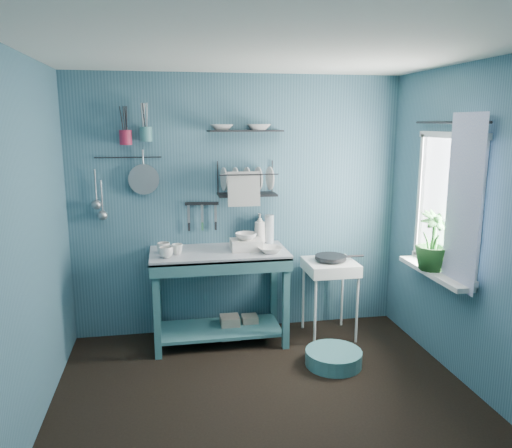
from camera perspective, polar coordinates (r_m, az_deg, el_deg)
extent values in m
plane|color=black|center=(3.90, 1.60, -20.16)|extent=(3.20, 3.20, 0.00)
plane|color=silver|center=(3.35, 1.85, 19.25)|extent=(3.20, 3.20, 0.00)
plane|color=#345A6A|center=(4.86, -1.94, 2.06)|extent=(3.20, 0.00, 3.20)
plane|color=#345A6A|center=(2.04, 10.64, -11.73)|extent=(3.20, 0.00, 3.20)
plane|color=#345A6A|center=(3.47, -25.18, -2.93)|extent=(0.00, 3.00, 3.00)
plane|color=#345A6A|center=(4.05, 24.43, -0.89)|extent=(0.00, 3.00, 3.00)
cube|color=#346A6F|center=(4.75, -4.18, -8.26)|extent=(1.33, 0.79, 0.89)
imported|color=silver|center=(4.43, -10.25, -3.21)|extent=(0.12, 0.12, 0.10)
imported|color=silver|center=(4.52, -8.98, -2.87)|extent=(0.14, 0.14, 0.09)
imported|color=silver|center=(4.58, -10.51, -2.71)|extent=(0.17, 0.17, 0.10)
cube|color=silver|center=(4.62, -1.15, -2.39)|extent=(0.28, 0.22, 0.10)
imported|color=silver|center=(4.60, -1.16, -1.42)|extent=(0.20, 0.19, 0.06)
imported|color=silver|center=(4.83, 0.42, -0.54)|extent=(0.11, 0.12, 0.30)
cylinder|color=#AEBBC2|center=(4.87, 1.53, -0.56)|extent=(0.09, 0.09, 0.28)
imported|color=silver|center=(4.53, 1.61, -2.96)|extent=(0.22, 0.22, 0.05)
cube|color=white|center=(4.94, 8.38, -8.41)|extent=(0.50, 0.50, 0.75)
cylinder|color=black|center=(4.82, 8.53, -3.79)|extent=(0.30, 0.30, 0.03)
cube|color=black|center=(4.79, -6.21, 2.33)|extent=(0.32, 0.04, 0.03)
cube|color=black|center=(4.71, -1.03, 5.20)|extent=(0.56, 0.26, 0.32)
cube|color=black|center=(4.71, -1.22, 10.59)|extent=(0.71, 0.25, 0.02)
imported|color=silver|center=(4.68, -3.95, 12.06)|extent=(0.22, 0.22, 0.05)
imported|color=silver|center=(4.73, 0.33, 11.95)|extent=(0.26, 0.26, 0.05)
cylinder|color=maroon|center=(4.68, -14.68, 9.55)|extent=(0.11, 0.11, 0.13)
cylinder|color=#387476|center=(4.67, -12.47, 10.00)|extent=(0.11, 0.11, 0.13)
cylinder|color=gray|center=(4.73, -12.70, 5.00)|extent=(0.28, 0.03, 0.28)
cylinder|color=gray|center=(4.78, -17.87, 4.17)|extent=(0.01, 0.01, 0.30)
cylinder|color=gray|center=(4.79, -17.21, 2.99)|extent=(0.01, 0.01, 0.30)
cylinder|color=black|center=(4.74, -14.41, 7.38)|extent=(0.60, 0.01, 0.01)
plane|color=white|center=(4.39, 21.14, 2.24)|extent=(0.00, 1.10, 1.10)
cube|color=white|center=(4.47, 19.65, -5.25)|extent=(0.16, 0.95, 0.04)
plane|color=silver|center=(4.10, 22.57, 2.23)|extent=(0.00, 1.35, 1.35)
cylinder|color=black|center=(4.32, 21.25, 10.77)|extent=(0.02, 1.05, 0.02)
imported|color=#245B24|center=(4.42, 19.56, -1.82)|extent=(0.36, 0.36, 0.50)
cube|color=gray|center=(4.93, -3.00, -11.67)|extent=(0.18, 0.18, 0.22)
cube|color=gray|center=(4.98, -0.72, -11.50)|extent=(0.15, 0.15, 0.20)
cylinder|color=teal|center=(4.49, 8.85, -14.87)|extent=(0.49, 0.49, 0.13)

